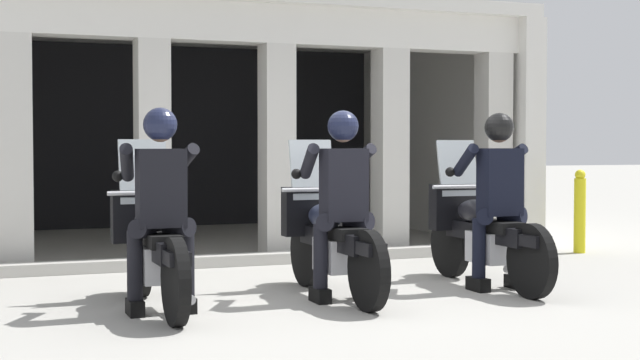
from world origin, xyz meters
The scene contains 10 objects.
ground_plane centered at (0.00, 3.00, 0.00)m, with size 80.00×80.00×0.00m, color #A8A59E.
station_building centered at (-0.29, 5.21, 1.91)m, with size 8.27×5.27×3.05m.
kerb_strip centered at (-0.29, 2.16, 0.06)m, with size 7.77×0.24×0.12m, color #B7B5AD.
motorcycle_left centered at (-1.53, -0.10, 0.50)m, with size 0.62×2.04×1.35m.
police_officer_left centered at (-1.53, -0.38, 0.94)m, with size 0.63×0.61×1.58m.
motorcycle_center centered at (0.00, -0.06, 0.50)m, with size 0.62×2.04×1.35m.
police_officer_center centered at (0.00, -0.35, 0.94)m, with size 0.63×0.61×1.58m.
motorcycle_right centered at (1.53, -0.01, 0.50)m, with size 0.62×2.04×1.35m.
police_officer_right centered at (1.53, -0.30, 0.94)m, with size 0.63×0.61×1.58m.
bollard_kerbside centered at (3.99, 1.81, 0.50)m, with size 0.14×0.14×1.01m.
Camera 1 is at (-2.92, -7.42, 1.29)m, focal length 51.87 mm.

